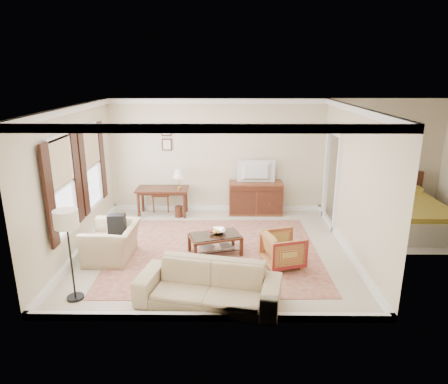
{
  "coord_description": "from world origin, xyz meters",
  "views": [
    {
      "loc": [
        0.28,
        -7.55,
        3.53
      ],
      "look_at": [
        0.2,
        0.3,
        1.15
      ],
      "focal_mm": 32.0,
      "sensor_mm": 36.0,
      "label": 1
    }
  ],
  "objects_px": {
    "striped_armchair": "(283,248)",
    "club_armchair": "(112,236)",
    "coffee_table": "(215,239)",
    "sofa": "(208,279)",
    "tv": "(256,165)",
    "writing_desk": "(163,192)",
    "sideboard": "(256,198)"
  },
  "relations": [
    {
      "from": "writing_desk",
      "to": "sideboard",
      "type": "height_order",
      "value": "sideboard"
    },
    {
      "from": "writing_desk",
      "to": "striped_armchair",
      "type": "height_order",
      "value": "striped_armchair"
    },
    {
      "from": "sideboard",
      "to": "writing_desk",
      "type": "bearing_deg",
      "value": -176.77
    },
    {
      "from": "writing_desk",
      "to": "sofa",
      "type": "relative_size",
      "value": 0.58
    },
    {
      "from": "writing_desk",
      "to": "sofa",
      "type": "xyz_separation_m",
      "value": [
        1.36,
        -4.08,
        -0.16
      ]
    },
    {
      "from": "tv",
      "to": "sofa",
      "type": "relative_size",
      "value": 0.41
    },
    {
      "from": "tv",
      "to": "coffee_table",
      "type": "xyz_separation_m",
      "value": [
        -0.97,
        -2.41,
        -0.97
      ]
    },
    {
      "from": "striped_armchair",
      "to": "club_armchair",
      "type": "height_order",
      "value": "club_armchair"
    },
    {
      "from": "sideboard",
      "to": "sofa",
      "type": "height_order",
      "value": "sofa"
    },
    {
      "from": "sideboard",
      "to": "coffee_table",
      "type": "relative_size",
      "value": 1.2
    },
    {
      "from": "striped_armchair",
      "to": "writing_desk",
      "type": "bearing_deg",
      "value": 28.11
    },
    {
      "from": "sideboard",
      "to": "tv",
      "type": "height_order",
      "value": "tv"
    },
    {
      "from": "tv",
      "to": "striped_armchair",
      "type": "xyz_separation_m",
      "value": [
        0.33,
        -2.88,
        -0.93
      ]
    },
    {
      "from": "writing_desk",
      "to": "tv",
      "type": "height_order",
      "value": "tv"
    },
    {
      "from": "club_armchair",
      "to": "sofa",
      "type": "xyz_separation_m",
      "value": [
        1.95,
        -1.57,
        -0.03
      ]
    },
    {
      "from": "sideboard",
      "to": "sofa",
      "type": "bearing_deg",
      "value": -103.46
    },
    {
      "from": "sideboard",
      "to": "club_armchair",
      "type": "relative_size",
      "value": 1.26
    },
    {
      "from": "coffee_table",
      "to": "sideboard",
      "type": "bearing_deg",
      "value": 68.3
    },
    {
      "from": "coffee_table",
      "to": "striped_armchair",
      "type": "distance_m",
      "value": 1.38
    },
    {
      "from": "writing_desk",
      "to": "club_armchair",
      "type": "relative_size",
      "value": 1.21
    },
    {
      "from": "writing_desk",
      "to": "striped_armchair",
      "type": "xyz_separation_m",
      "value": [
        2.7,
        -2.77,
        -0.24
      ]
    },
    {
      "from": "tv",
      "to": "sideboard",
      "type": "bearing_deg",
      "value": -90.0
    },
    {
      "from": "writing_desk",
      "to": "striped_armchair",
      "type": "relative_size",
      "value": 1.81
    },
    {
      "from": "striped_armchair",
      "to": "sideboard",
      "type": "bearing_deg",
      "value": -9.62
    },
    {
      "from": "coffee_table",
      "to": "sofa",
      "type": "distance_m",
      "value": 1.79
    },
    {
      "from": "tv",
      "to": "club_armchair",
      "type": "distance_m",
      "value": 4.04
    },
    {
      "from": "tv",
      "to": "striped_armchair",
      "type": "relative_size",
      "value": 1.28
    },
    {
      "from": "coffee_table",
      "to": "striped_armchair",
      "type": "xyz_separation_m",
      "value": [
        1.3,
        -0.48,
        0.04
      ]
    },
    {
      "from": "coffee_table",
      "to": "club_armchair",
      "type": "distance_m",
      "value": 2.01
    },
    {
      "from": "coffee_table",
      "to": "sofa",
      "type": "relative_size",
      "value": 0.51
    },
    {
      "from": "tv",
      "to": "coffee_table",
      "type": "relative_size",
      "value": 0.81
    },
    {
      "from": "sofa",
      "to": "striped_armchair",
      "type": "bearing_deg",
      "value": 56.11
    }
  ]
}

